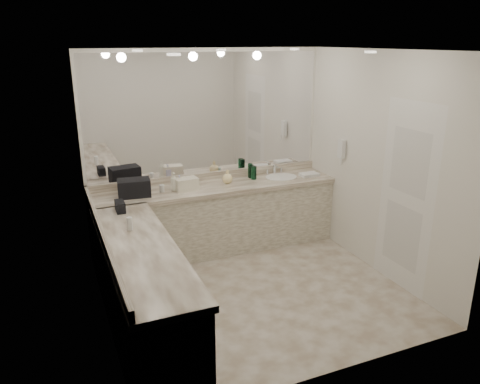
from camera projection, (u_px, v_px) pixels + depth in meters
name	position (u px, v px, depth m)	size (l,w,h in m)	color
floor	(254.00, 290.00, 5.28)	(3.20, 3.20, 0.00)	beige
ceiling	(256.00, 50.00, 4.47)	(3.20, 3.20, 0.00)	white
wall_back	(208.00, 150.00, 6.19)	(3.20, 0.02, 2.60)	silver
wall_left	(96.00, 200.00, 4.28)	(0.02, 3.00, 2.60)	silver
wall_right	(379.00, 165.00, 5.47)	(0.02, 3.00, 2.60)	silver
vanity_back_base	(217.00, 220.00, 6.20)	(3.20, 0.60, 0.84)	silver
vanity_back_top	(216.00, 188.00, 6.05)	(3.20, 0.64, 0.06)	beige
vanity_left_base	(142.00, 293.00, 4.40)	(0.60, 2.40, 0.84)	silver
vanity_left_top	(140.00, 250.00, 4.27)	(0.64, 2.42, 0.06)	beige
backsplash_back	(209.00, 176.00, 6.28)	(3.20, 0.04, 0.10)	beige
backsplash_left	(102.00, 235.00, 4.40)	(0.04, 3.00, 0.10)	beige
mirror_back	(207.00, 114.00, 6.03)	(3.12, 0.01, 1.55)	white
mirror_left	(93.00, 149.00, 4.14)	(0.01, 2.92, 1.55)	white
sink	(281.00, 178.00, 6.40)	(0.44, 0.44, 0.03)	white
faucet	(274.00, 169.00, 6.56)	(0.24, 0.16, 0.14)	silver
wall_phone	(342.00, 149.00, 6.05)	(0.06, 0.10, 0.24)	white
door	(406.00, 198.00, 5.10)	(0.02, 0.82, 2.10)	white
black_toiletry_bag	(134.00, 187.00, 5.60)	(0.38, 0.24, 0.22)	black
black_bag_spill	(120.00, 207.00, 5.11)	(0.09, 0.21, 0.11)	black
cream_cosmetic_case	(186.00, 184.00, 5.83)	(0.28, 0.17, 0.16)	#EBE2C5
hand_towel	(309.00, 175.00, 6.45)	(0.25, 0.17, 0.04)	white
lotion_left	(130.00, 224.00, 4.60)	(0.06, 0.06, 0.13)	white
soap_bottle_a	(174.00, 182.00, 5.79)	(0.09, 0.09, 0.23)	white
soap_bottle_b	(180.00, 182.00, 5.85)	(0.08, 0.09, 0.19)	silver
soap_bottle_c	(227.00, 177.00, 6.11)	(0.14, 0.14, 0.18)	#FFE59D
green_bottle_0	(254.00, 173.00, 6.28)	(0.07, 0.07, 0.18)	#12502E
green_bottle_1	(251.00, 171.00, 6.34)	(0.07, 0.07, 0.18)	#12502E
green_bottle_2	(250.00, 171.00, 6.36)	(0.06, 0.06, 0.20)	#12502E
amenity_bottle_0	(137.00, 191.00, 5.68)	(0.04, 0.04, 0.10)	#F2D84C
amenity_bottle_1	(162.00, 188.00, 5.77)	(0.06, 0.06, 0.09)	white
amenity_bottle_2	(128.00, 191.00, 5.61)	(0.06, 0.06, 0.14)	silver
amenity_bottle_3	(230.00, 178.00, 6.21)	(0.04, 0.04, 0.09)	silver
amenity_bottle_4	(126.00, 193.00, 5.57)	(0.04, 0.04, 0.11)	white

